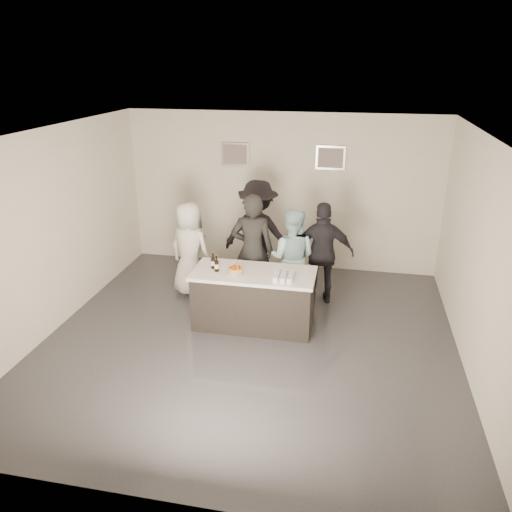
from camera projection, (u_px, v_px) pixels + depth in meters
The scene contains 19 objects.
floor at pixel (249, 340), 7.42m from camera, with size 6.00×6.00×0.00m, color #3D3D42.
ceiling at pixel (248, 135), 6.31m from camera, with size 6.00×6.00×0.00m, color white.
wall_back at pixel (282, 192), 9.59m from camera, with size 6.00×0.04×3.00m, color silver.
wall_front at pixel (173, 370), 4.13m from camera, with size 6.00×0.04×3.00m, color silver.
wall_left at pixel (52, 232), 7.41m from camera, with size 0.04×6.00×3.00m, color silver.
wall_right at pixel (480, 262), 6.31m from camera, with size 0.04×6.00×3.00m, color silver.
picture_left at pixel (235, 154), 9.47m from camera, with size 0.54×0.04×0.44m, color #B2B2B7.
picture_right at pixel (331, 158), 9.14m from camera, with size 0.54×0.04×0.44m, color #B2B2B7.
bar_counter at pixel (254, 299), 7.68m from camera, with size 1.86×0.86×0.90m, color white.
cake at pixel (236, 271), 7.45m from camera, with size 0.23×0.23×0.08m, color #FFA91A.
beer_bottle_a at pixel (213, 260), 7.61m from camera, with size 0.07×0.07×0.26m, color black.
beer_bottle_b at pixel (217, 263), 7.49m from camera, with size 0.07×0.07×0.26m, color black.
tumbler_cluster at pixel (284, 276), 7.29m from camera, with size 0.30×0.40×0.08m, color orange.
candles at pixel (235, 277), 7.33m from camera, with size 0.24×0.08×0.01m, color pink.
person_main_black at pixel (252, 251), 8.18m from camera, with size 0.70×0.46×1.92m, color black.
person_main_blue at pixel (292, 257), 8.23m from camera, with size 0.81×0.63×1.67m, color #AAD8DE.
person_guest_left at pixel (190, 249), 8.61m from camera, with size 0.81×0.53×1.66m, color white.
person_guest_right at pixel (323, 253), 8.30m from camera, with size 1.02×0.43×1.75m, color #222127.
person_guest_back at pixel (258, 234), 8.94m from camera, with size 1.25×0.72×1.94m, color black.
Camera 1 is at (1.36, -6.28, 3.90)m, focal length 35.00 mm.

